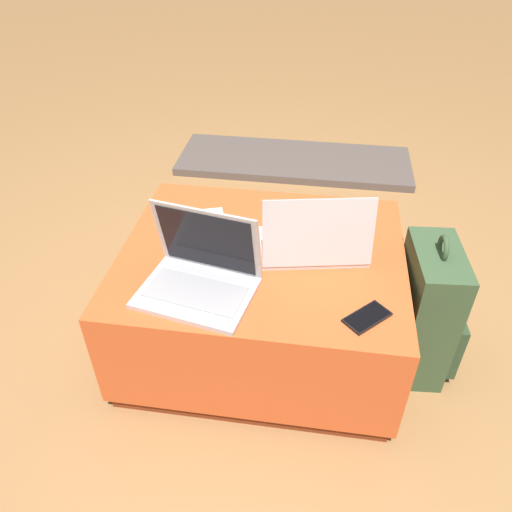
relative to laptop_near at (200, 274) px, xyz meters
name	(u,v)px	position (x,y,z in m)	size (l,w,h in m)	color
ground_plane	(261,339)	(0.16, 0.21, -0.48)	(14.00, 14.00, 0.00)	#9E7042
ottoman	(262,298)	(0.16, 0.21, -0.27)	(0.95, 0.79, 0.43)	maroon
laptop_near	(200,274)	(0.00, 0.00, 0.00)	(0.38, 0.31, 0.26)	#B7B7BC
laptop_far	(314,242)	(0.33, 0.22, 0.00)	(0.39, 0.29, 0.24)	silver
cell_phone	(367,317)	(0.50, -0.06, -0.05)	(0.15, 0.15, 0.01)	black
backpack	(427,313)	(0.74, 0.19, -0.24)	(0.22, 0.30, 0.56)	#385133
paper_sheet	(198,232)	(-0.08, 0.28, -0.05)	(0.29, 0.35, 0.00)	white
fireplace_hearth	(294,161)	(0.16, 1.67, -0.46)	(1.40, 0.50, 0.04)	#564C47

